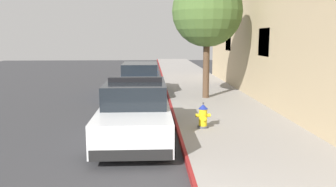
% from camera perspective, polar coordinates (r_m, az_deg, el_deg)
% --- Properties ---
extents(ground_plane, '(29.51, 60.00, 0.20)m').
position_cam_1_polar(ground_plane, '(14.24, -16.48, -2.76)').
color(ground_plane, '#353538').
extents(sidewalk_pavement, '(3.62, 60.00, 0.15)m').
position_cam_1_polar(sidewalk_pavement, '(14.05, 8.02, -1.90)').
color(sidewalk_pavement, gray).
rests_on(sidewalk_pavement, ground).
extents(curb_painted_edge, '(0.08, 60.00, 0.15)m').
position_cam_1_polar(curb_painted_edge, '(13.82, 0.45, -1.99)').
color(curb_painted_edge, maroon).
rests_on(curb_painted_edge, ground).
extents(storefront_building, '(5.37, 22.76, 5.08)m').
position_cam_1_polar(storefront_building, '(15.19, 24.87, 7.56)').
color(storefront_building, tan).
rests_on(storefront_building, ground).
extents(police_cruiser, '(1.94, 4.84, 1.68)m').
position_cam_1_polar(police_cruiser, '(9.60, -5.39, -2.94)').
color(police_cruiser, white).
rests_on(police_cruiser, ground).
extents(parked_car_silver_ahead, '(1.94, 4.84, 1.56)m').
position_cam_1_polar(parked_car_silver_ahead, '(16.66, -4.65, 2.20)').
color(parked_car_silver_ahead, navy).
rests_on(parked_car_silver_ahead, ground).
extents(fire_hydrant, '(0.44, 0.40, 0.76)m').
position_cam_1_polar(fire_hydrant, '(10.11, 5.83, -3.73)').
color(fire_hydrant, '#4C4C51').
rests_on(fire_hydrant, sidewalk_pavement).
extents(street_tree, '(3.00, 3.00, 5.22)m').
position_cam_1_polar(street_tree, '(15.11, 6.51, 13.31)').
color(street_tree, brown).
rests_on(street_tree, sidewalk_pavement).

